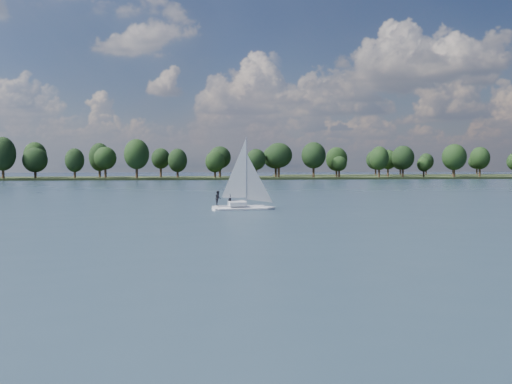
% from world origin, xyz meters
% --- Properties ---
extents(ground, '(700.00, 700.00, 0.00)m').
position_xyz_m(ground, '(0.00, 100.00, 0.00)').
color(ground, '#233342').
rests_on(ground, ground).
extents(far_shore, '(660.00, 40.00, 1.50)m').
position_xyz_m(far_shore, '(0.00, 212.00, 0.00)').
color(far_shore, black).
rests_on(far_shore, ground).
extents(far_shore_back, '(220.00, 30.00, 1.40)m').
position_xyz_m(far_shore_back, '(160.00, 260.00, 0.00)').
color(far_shore_back, black).
rests_on(far_shore_back, ground).
extents(sailboat, '(6.90, 2.86, 8.82)m').
position_xyz_m(sailboat, '(4.89, 48.29, 2.46)').
color(sailboat, silver).
rests_on(sailboat, ground).
extents(treeline, '(562.88, 73.89, 18.53)m').
position_xyz_m(treeline, '(-3.47, 208.08, 7.96)').
color(treeline, black).
rests_on(treeline, ground).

